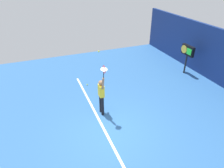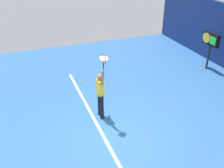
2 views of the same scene
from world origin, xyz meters
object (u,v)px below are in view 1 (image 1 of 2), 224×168
at_px(tennis_player, 101,94).
at_px(tennis_ball, 99,51).
at_px(tennis_racket, 104,70).
at_px(scoreboard_clock, 188,52).
at_px(spare_ball, 87,85).

distance_m(tennis_player, tennis_ball, 2.03).
distance_m(tennis_racket, scoreboard_clock, 6.72).
xyz_separation_m(tennis_player, tennis_ball, (0.10, -0.09, 2.02)).
bearing_deg(scoreboard_clock, tennis_player, -71.82).
height_order(tennis_ball, spare_ball, tennis_ball).
relative_size(tennis_player, spare_ball, 29.19).
relative_size(tennis_ball, scoreboard_clock, 0.04).
bearing_deg(tennis_player, tennis_ball, -40.96).
xyz_separation_m(scoreboard_clock, spare_ball, (-0.71, -6.12, -1.38)).
bearing_deg(spare_ball, tennis_racket, -1.03).
relative_size(tennis_player, tennis_racket, 3.17).
height_order(scoreboard_clock, spare_ball, scoreboard_clock).
xyz_separation_m(tennis_player, tennis_racket, (0.42, -0.00, 1.36)).
xyz_separation_m(tennis_racket, spare_ball, (-3.16, 0.06, -2.34)).
bearing_deg(tennis_player, tennis_racket, -0.57).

